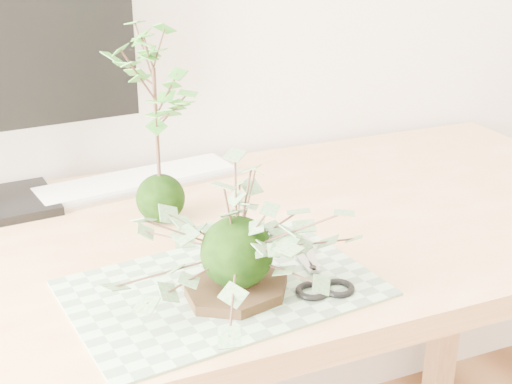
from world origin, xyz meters
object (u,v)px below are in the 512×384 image
at_px(desk, 216,280).
at_px(keyboard, 137,181).
at_px(ivy_kokedama, 237,221).
at_px(maple_kokedama, 154,81).

xyz_separation_m(desk, keyboard, (-0.06, 0.26, 0.10)).
relative_size(ivy_kokedama, maple_kokedama, 1.03).
xyz_separation_m(desk, ivy_kokedama, (-0.04, -0.21, 0.20)).
height_order(desk, ivy_kokedama, ivy_kokedama).
height_order(ivy_kokedama, keyboard, ivy_kokedama).
relative_size(maple_kokedama, keyboard, 0.82).
xyz_separation_m(ivy_kokedama, keyboard, (-0.02, 0.47, -0.11)).
bearing_deg(maple_kokedama, ivy_kokedama, -84.91).
bearing_deg(desk, keyboard, 103.85).
relative_size(ivy_kokedama, keyboard, 0.84).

